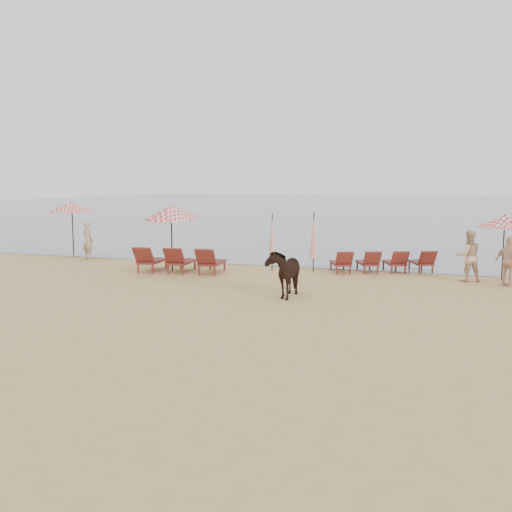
{
  "coord_description": "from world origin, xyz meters",
  "views": [
    {
      "loc": [
        6.05,
        -12.97,
        3.54
      ],
      "look_at": [
        0.0,
        5.0,
        1.1
      ],
      "focal_mm": 40.0,
      "sensor_mm": 36.0,
      "label": 1
    }
  ],
  "objects_px": {
    "lounger_cluster_right": "(382,262)",
    "cow": "(284,272)",
    "umbrella_open_left_b": "(171,212)",
    "beachgoer_left": "(88,240)",
    "umbrella_closed_left": "(314,236)",
    "umbrella_open_left_a": "(72,207)",
    "lounger_cluster_left": "(180,260)",
    "umbrella_closed_right": "(272,236)",
    "umbrella_open_right": "(505,221)",
    "beachgoer_right_a": "(468,256)",
    "beachgoer_right_b": "(509,261)"
  },
  "relations": [
    {
      "from": "lounger_cluster_left",
      "to": "umbrella_closed_left",
      "type": "distance_m",
      "value": 5.38
    },
    {
      "from": "lounger_cluster_right",
      "to": "umbrella_open_left_b",
      "type": "height_order",
      "value": "umbrella_open_left_b"
    },
    {
      "from": "lounger_cluster_right",
      "to": "umbrella_open_right",
      "type": "relative_size",
      "value": 1.78
    },
    {
      "from": "umbrella_closed_right",
      "to": "umbrella_open_left_a",
      "type": "bearing_deg",
      "value": 171.89
    },
    {
      "from": "umbrella_open_left_b",
      "to": "umbrella_open_left_a",
      "type": "bearing_deg",
      "value": 143.32
    },
    {
      "from": "beachgoer_left",
      "to": "beachgoer_right_b",
      "type": "distance_m",
      "value": 17.91
    },
    {
      "from": "umbrella_closed_right",
      "to": "beachgoer_right_b",
      "type": "xyz_separation_m",
      "value": [
        8.7,
        -0.65,
        -0.57
      ]
    },
    {
      "from": "lounger_cluster_right",
      "to": "umbrella_open_left_a",
      "type": "height_order",
      "value": "umbrella_open_left_a"
    },
    {
      "from": "umbrella_open_left_b",
      "to": "beachgoer_left",
      "type": "relative_size",
      "value": 1.54
    },
    {
      "from": "lounger_cluster_left",
      "to": "umbrella_closed_right",
      "type": "bearing_deg",
      "value": 18.7
    },
    {
      "from": "beachgoer_right_a",
      "to": "umbrella_closed_right",
      "type": "bearing_deg",
      "value": -17.44
    },
    {
      "from": "umbrella_closed_left",
      "to": "beachgoer_left",
      "type": "bearing_deg",
      "value": 177.21
    },
    {
      "from": "umbrella_closed_right",
      "to": "umbrella_open_right",
      "type": "bearing_deg",
      "value": 4.97
    },
    {
      "from": "lounger_cluster_right",
      "to": "cow",
      "type": "relative_size",
      "value": 2.35
    },
    {
      "from": "umbrella_open_right",
      "to": "umbrella_closed_left",
      "type": "height_order",
      "value": "umbrella_closed_left"
    },
    {
      "from": "umbrella_open_left_a",
      "to": "cow",
      "type": "distance_m",
      "value": 14.01
    },
    {
      "from": "umbrella_open_left_a",
      "to": "umbrella_open_right",
      "type": "relative_size",
      "value": 1.11
    },
    {
      "from": "beachgoer_right_b",
      "to": "umbrella_open_left_b",
      "type": "bearing_deg",
      "value": 39.8
    },
    {
      "from": "beachgoer_right_b",
      "to": "beachgoer_left",
      "type": "bearing_deg",
      "value": 31.71
    },
    {
      "from": "umbrella_open_right",
      "to": "umbrella_closed_left",
      "type": "distance_m",
      "value": 7.01
    },
    {
      "from": "umbrella_closed_left",
      "to": "cow",
      "type": "bearing_deg",
      "value": -87.56
    },
    {
      "from": "umbrella_open_left_a",
      "to": "umbrella_open_right",
      "type": "distance_m",
      "value": 19.18
    },
    {
      "from": "beachgoer_left",
      "to": "beachgoer_right_a",
      "type": "xyz_separation_m",
      "value": [
        16.56,
        -0.77,
        0.02
      ]
    },
    {
      "from": "beachgoer_right_a",
      "to": "umbrella_open_left_b",
      "type": "bearing_deg",
      "value": -9.89
    },
    {
      "from": "lounger_cluster_left",
      "to": "cow",
      "type": "relative_size",
      "value": 1.91
    },
    {
      "from": "umbrella_closed_right",
      "to": "cow",
      "type": "height_order",
      "value": "umbrella_closed_right"
    },
    {
      "from": "beachgoer_left",
      "to": "cow",
      "type": "bearing_deg",
      "value": 176.03
    },
    {
      "from": "umbrella_open_right",
      "to": "beachgoer_right_a",
      "type": "xyz_separation_m",
      "value": [
        -1.21,
        -0.79,
        -1.23
      ]
    },
    {
      "from": "umbrella_open_left_b",
      "to": "umbrella_open_right",
      "type": "bearing_deg",
      "value": -3.17
    },
    {
      "from": "umbrella_open_left_a",
      "to": "umbrella_closed_right",
      "type": "distance_m",
      "value": 10.71
    },
    {
      "from": "umbrella_open_left_b",
      "to": "umbrella_closed_left",
      "type": "xyz_separation_m",
      "value": [
        5.38,
        1.65,
        -0.93
      ]
    },
    {
      "from": "lounger_cluster_right",
      "to": "cow",
      "type": "bearing_deg",
      "value": -133.91
    },
    {
      "from": "lounger_cluster_right",
      "to": "beachgoer_right_b",
      "type": "distance_m",
      "value": 4.8
    },
    {
      "from": "cow",
      "to": "umbrella_open_left_b",
      "type": "bearing_deg",
      "value": 146.53
    },
    {
      "from": "umbrella_open_right",
      "to": "lounger_cluster_left",
      "type": "bearing_deg",
      "value": -172.28
    },
    {
      "from": "umbrella_open_left_a",
      "to": "umbrella_closed_left",
      "type": "xyz_separation_m",
      "value": [
        12.2,
        -1.31,
        -0.91
      ]
    },
    {
      "from": "umbrella_open_left_a",
      "to": "cow",
      "type": "bearing_deg",
      "value": -51.84
    },
    {
      "from": "lounger_cluster_right",
      "to": "umbrella_closed_left",
      "type": "distance_m",
      "value": 2.94
    },
    {
      "from": "umbrella_open_left_b",
      "to": "beachgoer_right_a",
      "type": "bearing_deg",
      "value": -6.09
    },
    {
      "from": "umbrella_open_left_a",
      "to": "cow",
      "type": "xyz_separation_m",
      "value": [
        12.42,
        -6.28,
        -1.62
      ]
    },
    {
      "from": "umbrella_closed_right",
      "to": "beachgoer_left",
      "type": "xyz_separation_m",
      "value": [
        -9.16,
        0.73,
        -0.53
      ]
    },
    {
      "from": "umbrella_closed_right",
      "to": "beachgoer_right_b",
      "type": "relative_size",
      "value": 1.35
    },
    {
      "from": "beachgoer_left",
      "to": "lounger_cluster_right",
      "type": "bearing_deg",
      "value": -155.84
    },
    {
      "from": "umbrella_open_left_a",
      "to": "beachgoer_right_a",
      "type": "bearing_deg",
      "value": -29.93
    },
    {
      "from": "cow",
      "to": "umbrella_closed_left",
      "type": "bearing_deg",
      "value": 89.75
    },
    {
      "from": "lounger_cluster_left",
      "to": "lounger_cluster_right",
      "type": "xyz_separation_m",
      "value": [
        7.59,
        2.65,
        -0.07
      ]
    },
    {
      "from": "umbrella_open_left_b",
      "to": "cow",
      "type": "height_order",
      "value": "umbrella_open_left_b"
    },
    {
      "from": "umbrella_open_right",
      "to": "cow",
      "type": "height_order",
      "value": "umbrella_open_right"
    },
    {
      "from": "lounger_cluster_right",
      "to": "umbrella_closed_left",
      "type": "height_order",
      "value": "umbrella_closed_left"
    },
    {
      "from": "lounger_cluster_left",
      "to": "beachgoer_right_a",
      "type": "distance_m",
      "value": 10.85
    }
  ]
}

